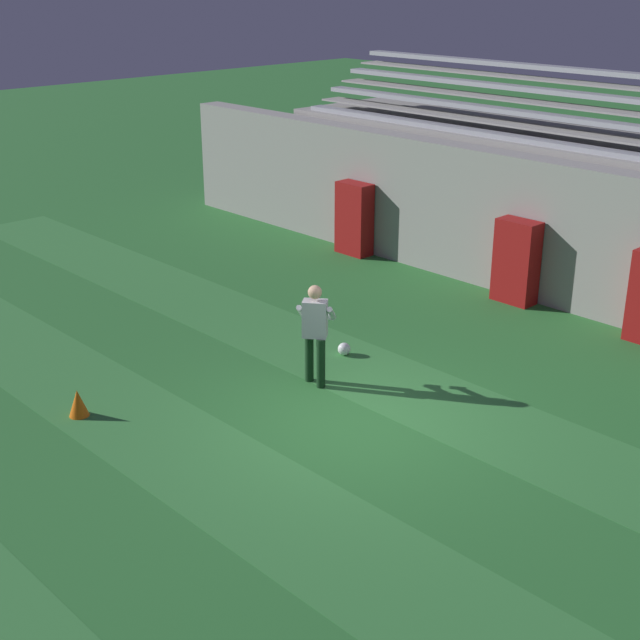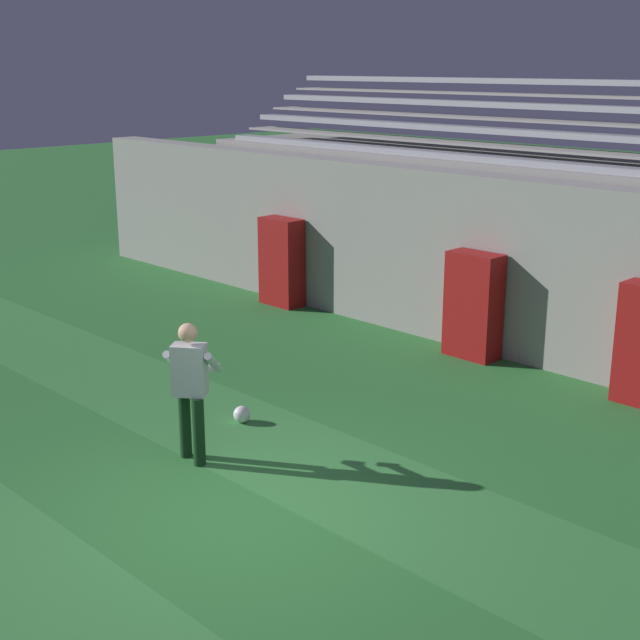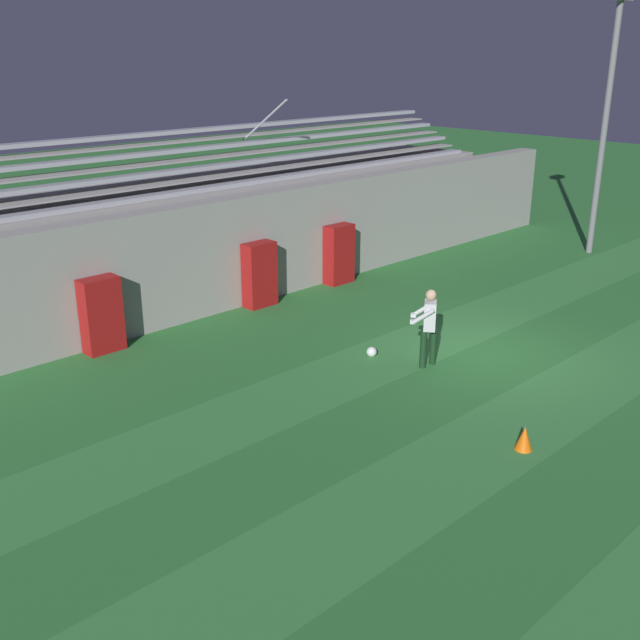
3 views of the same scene
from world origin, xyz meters
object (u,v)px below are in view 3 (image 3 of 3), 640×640
padding_pillar_gate_right (339,254)px  padding_pillar_far_left (101,315)px  padding_pillar_gate_left (260,275)px  floodlight_pole (609,90)px  traffic_cone (524,438)px  goalkeeper (429,323)px  soccer_ball (372,352)px

padding_pillar_gate_right → padding_pillar_far_left: bearing=180.0°
padding_pillar_gate_left → padding_pillar_gate_right: (2.90, 0.00, 0.00)m
padding_pillar_far_left → floodlight_pole: (15.65, -3.32, 4.25)m
traffic_cone → goalkeeper: bearing=64.0°
padding_pillar_gate_left → floodlight_pole: floodlight_pole is taller
floodlight_pole → soccer_ball: 12.73m
floodlight_pole → soccer_ball: floodlight_pole is taller
traffic_cone → padding_pillar_gate_right: bearing=62.8°
padding_pillar_gate_left → traffic_cone: padding_pillar_gate_left is taller
padding_pillar_gate_left → padding_pillar_far_left: same height
floodlight_pole → soccer_ball: (-11.67, -1.00, -4.98)m
floodlight_pole → soccer_ball: bearing=-175.1°
soccer_ball → padding_pillar_far_left: bearing=132.7°
padding_pillar_gate_right → floodlight_pole: size_ratio=0.21×
padding_pillar_gate_left → traffic_cone: 8.93m
padding_pillar_far_left → goalkeeper: same height
padding_pillar_gate_left → goalkeeper: bearing=-90.0°
goalkeeper → soccer_ball: (-0.47, 1.13, -0.84)m
soccer_ball → traffic_cone: bearing=-104.5°
padding_pillar_far_left → soccer_ball: 5.92m
floodlight_pole → goalkeeper: (-11.20, -2.13, -4.14)m
padding_pillar_gate_right → floodlight_pole: bearing=-21.8°
padding_pillar_gate_right → floodlight_pole: (8.31, -3.32, 4.25)m
padding_pillar_gate_left → traffic_cone: (-1.62, -8.76, -0.63)m
goalkeeper → soccer_ball: goalkeeper is taller
goalkeeper → traffic_cone: 3.76m
padding_pillar_gate_left → goalkeeper: (0.00, -5.45, 0.12)m
padding_pillar_gate_left → goalkeeper: size_ratio=1.00×
padding_pillar_far_left → padding_pillar_gate_right: bearing=0.0°
padding_pillar_gate_left → floodlight_pole: (11.20, -3.32, 4.25)m
padding_pillar_gate_right → padding_pillar_far_left: size_ratio=1.00×
soccer_ball → traffic_cone: 4.59m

